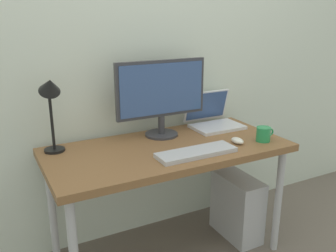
{
  "coord_description": "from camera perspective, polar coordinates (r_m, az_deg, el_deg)",
  "views": [
    {
      "loc": [
        -0.9,
        -1.72,
        1.43
      ],
      "look_at": [
        0.0,
        0.0,
        0.83
      ],
      "focal_mm": 39.24,
      "sensor_mm": 36.0,
      "label": 1
    }
  ],
  "objects": [
    {
      "name": "laptop",
      "position": [
        2.44,
        6.93,
        1.3
      ],
      "size": [
        0.32,
        0.28,
        0.23
      ],
      "color": "silver",
      "rests_on": "desk"
    },
    {
      "name": "desk_lamp",
      "position": [
        1.98,
        -17.78,
        4.24
      ],
      "size": [
        0.11,
        0.16,
        0.43
      ],
      "color": "black",
      "rests_on": "desk"
    },
    {
      "name": "computer_tower",
      "position": [
        2.51,
        10.67,
        -12.21
      ],
      "size": [
        0.18,
        0.36,
        0.42
      ],
      "primitive_type": "cube",
      "color": "#B2B2B7",
      "rests_on": "ground_plane"
    },
    {
      "name": "coffee_mug",
      "position": [
        2.21,
        14.63,
        -1.23
      ],
      "size": [
        0.12,
        0.08,
        0.09
      ],
      "color": "#268C4C",
      "rests_on": "desk"
    },
    {
      "name": "mouse",
      "position": [
        2.14,
        10.73,
        -2.25
      ],
      "size": [
        0.06,
        0.09,
        0.03
      ],
      "primitive_type": "ellipsoid",
      "color": "silver",
      "rests_on": "desk"
    },
    {
      "name": "desk",
      "position": [
        2.09,
        -0.0,
        -4.87
      ],
      "size": [
        1.36,
        0.64,
        0.71
      ],
      "color": "brown",
      "rests_on": "ground_plane"
    },
    {
      "name": "keyboard",
      "position": [
        1.95,
        4.43,
        -4.12
      ],
      "size": [
        0.44,
        0.14,
        0.02
      ],
      "primitive_type": "cube",
      "color": "#B2B2B7",
      "rests_on": "desk"
    },
    {
      "name": "monitor",
      "position": [
        2.18,
        -1.03,
        5.11
      ],
      "size": [
        0.57,
        0.2,
        0.46
      ],
      "color": "#333338",
      "rests_on": "desk"
    },
    {
      "name": "back_wall",
      "position": [
        2.29,
        -4.57,
        13.83
      ],
      "size": [
        4.4,
        0.04,
        2.6
      ],
      "primitive_type": "cube",
      "color": "silver",
      "rests_on": "ground_plane"
    }
  ]
}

